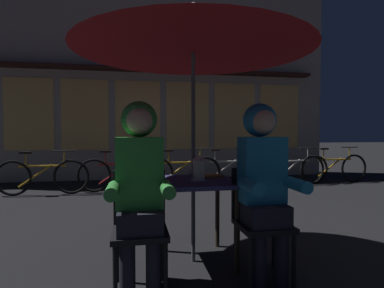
{
  "coord_description": "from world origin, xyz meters",
  "views": [
    {
      "loc": [
        -0.51,
        -2.7,
        1.16
      ],
      "look_at": [
        0.0,
        0.06,
        1.06
      ],
      "focal_mm": 28.82,
      "sensor_mm": 36.0,
      "label": 1
    }
  ],
  "objects_px": {
    "chair_left": "(140,222)",
    "person_left_hooded": "(140,176)",
    "cafe_table": "(193,191)",
    "bicycle_second": "(121,174)",
    "patio_umbrella": "(193,31)",
    "person_right_hooded": "(263,173)",
    "bicycle_furthest": "(334,168)",
    "book": "(211,176)",
    "bicycle_fourth": "(228,171)",
    "chair_right": "(260,216)",
    "lantern": "(199,167)",
    "bicycle_fifth": "(293,170)",
    "bicycle_third": "(182,172)",
    "bicycle_nearest": "(42,176)"
  },
  "relations": [
    {
      "from": "bicycle_fourth",
      "to": "chair_left",
      "type": "bearing_deg",
      "value": -115.7
    },
    {
      "from": "bicycle_second",
      "to": "bicycle_fifth",
      "type": "relative_size",
      "value": 1.01
    },
    {
      "from": "cafe_table",
      "to": "lantern",
      "type": "distance_m",
      "value": 0.23
    },
    {
      "from": "bicycle_fourth",
      "to": "bicycle_second",
      "type": "bearing_deg",
      "value": -175.66
    },
    {
      "from": "chair_left",
      "to": "chair_right",
      "type": "height_order",
      "value": "same"
    },
    {
      "from": "patio_umbrella",
      "to": "bicycle_fifth",
      "type": "bearing_deg",
      "value": 50.41
    },
    {
      "from": "person_right_hooded",
      "to": "bicycle_nearest",
      "type": "height_order",
      "value": "person_right_hooded"
    },
    {
      "from": "bicycle_third",
      "to": "chair_right",
      "type": "bearing_deg",
      "value": -89.51
    },
    {
      "from": "chair_left",
      "to": "chair_right",
      "type": "relative_size",
      "value": 1.0
    },
    {
      "from": "patio_umbrella",
      "to": "bicycle_nearest",
      "type": "relative_size",
      "value": 1.37
    },
    {
      "from": "lantern",
      "to": "book",
      "type": "bearing_deg",
      "value": 47.59
    },
    {
      "from": "lantern",
      "to": "person_right_hooded",
      "type": "xyz_separation_m",
      "value": [
        0.44,
        -0.37,
        -0.01
      ]
    },
    {
      "from": "patio_umbrella",
      "to": "book",
      "type": "distance_m",
      "value": 1.33
    },
    {
      "from": "lantern",
      "to": "bicycle_fifth",
      "type": "distance_m",
      "value": 4.6
    },
    {
      "from": "cafe_table",
      "to": "chair_left",
      "type": "height_order",
      "value": "chair_left"
    },
    {
      "from": "cafe_table",
      "to": "book",
      "type": "bearing_deg",
      "value": 31.73
    },
    {
      "from": "person_left_hooded",
      "to": "bicycle_fourth",
      "type": "relative_size",
      "value": 0.83
    },
    {
      "from": "person_left_hooded",
      "to": "cafe_table",
      "type": "bearing_deg",
      "value": 41.57
    },
    {
      "from": "patio_umbrella",
      "to": "bicycle_second",
      "type": "bearing_deg",
      "value": 102.82
    },
    {
      "from": "patio_umbrella",
      "to": "bicycle_second",
      "type": "relative_size",
      "value": 1.38
    },
    {
      "from": "bicycle_furthest",
      "to": "bicycle_fourth",
      "type": "bearing_deg",
      "value": -179.77
    },
    {
      "from": "chair_left",
      "to": "person_left_hooded",
      "type": "relative_size",
      "value": 0.62
    },
    {
      "from": "person_left_hooded",
      "to": "person_right_hooded",
      "type": "xyz_separation_m",
      "value": [
        0.96,
        0.0,
        0.0
      ]
    },
    {
      "from": "chair_left",
      "to": "bicycle_fourth",
      "type": "distance_m",
      "value": 4.47
    },
    {
      "from": "bicycle_fourth",
      "to": "patio_umbrella",
      "type": "bearing_deg",
      "value": -111.73
    },
    {
      "from": "person_right_hooded",
      "to": "bicycle_fifth",
      "type": "height_order",
      "value": "person_right_hooded"
    },
    {
      "from": "bicycle_nearest",
      "to": "book",
      "type": "distance_m",
      "value": 4.11
    },
    {
      "from": "patio_umbrella",
      "to": "bicycle_furthest",
      "type": "height_order",
      "value": "patio_umbrella"
    },
    {
      "from": "bicycle_nearest",
      "to": "bicycle_fifth",
      "type": "height_order",
      "value": "same"
    },
    {
      "from": "person_right_hooded",
      "to": "bicycle_second",
      "type": "height_order",
      "value": "person_right_hooded"
    },
    {
      "from": "bicycle_fourth",
      "to": "bicycle_fifth",
      "type": "relative_size",
      "value": 1.01
    },
    {
      "from": "chair_left",
      "to": "bicycle_fifth",
      "type": "distance_m",
      "value": 5.14
    },
    {
      "from": "bicycle_second",
      "to": "bicycle_furthest",
      "type": "bearing_deg",
      "value": 2.15
    },
    {
      "from": "patio_umbrella",
      "to": "bicycle_second",
      "type": "xyz_separation_m",
      "value": [
        -0.79,
        3.48,
        -1.71
      ]
    },
    {
      "from": "cafe_table",
      "to": "bicycle_fourth",
      "type": "distance_m",
      "value": 3.95
    },
    {
      "from": "cafe_table",
      "to": "bicycle_fifth",
      "type": "distance_m",
      "value": 4.56
    },
    {
      "from": "patio_umbrella",
      "to": "person_right_hooded",
      "type": "xyz_separation_m",
      "value": [
        0.48,
        -0.43,
        -1.21
      ]
    },
    {
      "from": "bicycle_third",
      "to": "lantern",
      "type": "bearing_deg",
      "value": -96.37
    },
    {
      "from": "cafe_table",
      "to": "patio_umbrella",
      "type": "relative_size",
      "value": 0.32
    },
    {
      "from": "cafe_table",
      "to": "person_right_hooded",
      "type": "xyz_separation_m",
      "value": [
        0.48,
        -0.43,
        0.21
      ]
    },
    {
      "from": "lantern",
      "to": "person_left_hooded",
      "type": "relative_size",
      "value": 0.17
    },
    {
      "from": "cafe_table",
      "to": "book",
      "type": "relative_size",
      "value": 3.7
    },
    {
      "from": "chair_left",
      "to": "book",
      "type": "height_order",
      "value": "chair_left"
    },
    {
      "from": "bicycle_nearest",
      "to": "person_right_hooded",
      "type": "bearing_deg",
      "value": -55.0
    },
    {
      "from": "bicycle_fourth",
      "to": "book",
      "type": "height_order",
      "value": "bicycle_fourth"
    },
    {
      "from": "chair_right",
      "to": "bicycle_second",
      "type": "bearing_deg",
      "value": 108.28
    },
    {
      "from": "book",
      "to": "bicycle_fourth",
      "type": "bearing_deg",
      "value": 60.3
    },
    {
      "from": "person_right_hooded",
      "to": "bicycle_fourth",
      "type": "bearing_deg",
      "value": 76.54
    },
    {
      "from": "cafe_table",
      "to": "bicycle_second",
      "type": "distance_m",
      "value": 3.59
    },
    {
      "from": "bicycle_fourth",
      "to": "bicycle_furthest",
      "type": "height_order",
      "value": "same"
    }
  ]
}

